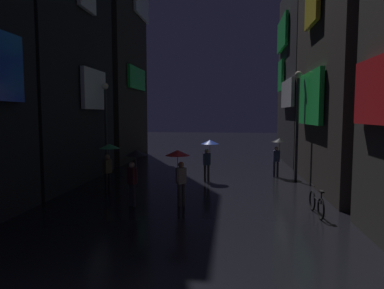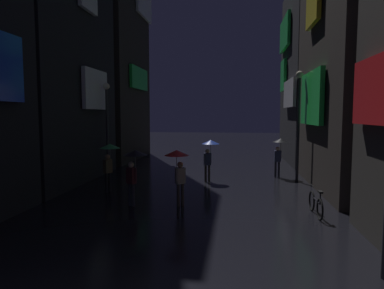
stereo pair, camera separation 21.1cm
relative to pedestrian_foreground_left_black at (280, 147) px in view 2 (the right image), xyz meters
name	(u,v)px [view 2 (the right image)]	position (x,y,z in m)	size (l,w,h in m)	color
building_right_far	(317,75)	(3.22, 6.29, 4.50)	(4.25, 7.87, 12.31)	black
pedestrian_foreground_left_black	(280,147)	(0.00, 0.00, 0.00)	(0.90, 0.90, 2.12)	#2D2D38
pedestrian_midstreet_centre_black	(134,162)	(-6.10, -6.78, 0.00)	(0.90, 0.90, 2.12)	#2D2D38
pedestrian_foreground_right_red	(178,162)	(-4.48, -6.62, 0.00)	(0.90, 0.90, 2.12)	#38332D
pedestrian_midstreet_left_green	(109,154)	(-7.92, -4.50, 0.00)	(0.90, 0.90, 2.12)	black
pedestrian_near_crossing_blue	(210,149)	(-3.69, -1.70, 0.00)	(0.90, 0.90, 2.12)	#38332D
bicycle_parked_at_storefront	(316,204)	(0.34, -7.12, -1.28)	(0.12, 1.82, 0.96)	black
streetlamp_right_far	(299,113)	(0.74, -1.15, 1.81)	(0.36, 0.36, 5.57)	#2D2D33
streetlamp_left_far	(107,118)	(-9.26, -1.23, 1.55)	(0.36, 0.36, 5.09)	#2D2D33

